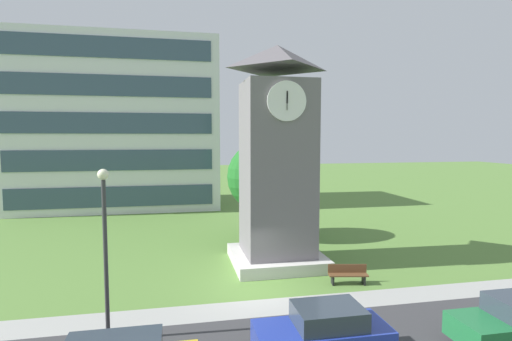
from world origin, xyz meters
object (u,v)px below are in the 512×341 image
(park_bench, at_px, (348,274))
(street_lamp, at_px, (105,235))
(parked_car_blue, at_px, (323,333))
(tree_near_tower, at_px, (262,177))
(clock_tower, at_px, (277,167))

(park_bench, height_order, street_lamp, street_lamp)
(street_lamp, xyz_separation_m, parked_car_blue, (6.63, -2.60, -2.73))
(tree_near_tower, xyz_separation_m, parked_car_blue, (-1.29, -14.68, -3.32))
(street_lamp, bearing_deg, clock_tower, 41.72)
(tree_near_tower, bearing_deg, clock_tower, -93.63)
(clock_tower, distance_m, park_bench, 6.44)
(street_lamp, relative_size, parked_car_blue, 1.41)
(tree_near_tower, bearing_deg, parked_car_blue, -95.02)
(street_lamp, distance_m, tree_near_tower, 14.46)
(park_bench, xyz_separation_m, tree_near_tower, (-2.15, 8.90, 3.72))
(clock_tower, height_order, parked_car_blue, clock_tower)
(park_bench, xyz_separation_m, parked_car_blue, (-3.44, -5.78, 0.40))
(clock_tower, xyz_separation_m, parked_car_blue, (-0.95, -9.35, -4.34))
(tree_near_tower, distance_m, parked_car_blue, 15.10)
(clock_tower, bearing_deg, parked_car_blue, -95.81)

